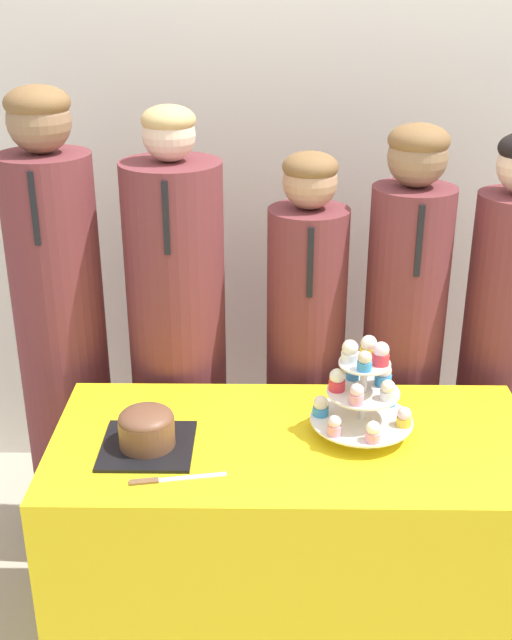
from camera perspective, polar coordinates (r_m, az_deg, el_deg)
wall_back at (r=3.05m, az=2.28°, el=12.56°), size 9.00×0.06×2.70m
table at (r=2.45m, az=2.56°, el=-15.90°), size 1.34×0.63×0.75m
round_cake at (r=2.18m, az=-7.78°, el=-7.73°), size 0.25×0.25×0.12m
cake_knife at (r=2.07m, az=-6.73°, el=-11.25°), size 0.25×0.06×0.01m
cupcake_stand at (r=2.21m, az=7.60°, el=-4.96°), size 0.28×0.28×0.28m
student_0 at (r=2.74m, az=-13.56°, el=-1.92°), size 0.29×0.30×1.63m
student_1 at (r=2.69m, az=-5.52°, el=-2.89°), size 0.32×0.32×1.57m
student_2 at (r=2.70m, az=3.49°, el=-3.85°), size 0.26×0.26×1.44m
student_3 at (r=2.71m, az=10.28°, el=-2.93°), size 0.26×0.27×1.52m
student_4 at (r=2.79m, az=16.93°, el=-3.20°), size 0.27×0.27×1.50m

